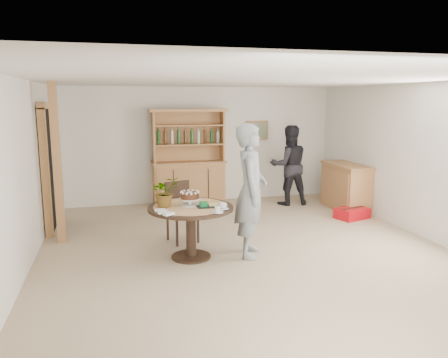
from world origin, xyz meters
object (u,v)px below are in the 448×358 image
(dining_table, at_px, (191,217))
(red_suitcase, at_px, (352,213))
(teen_boy, at_px, (251,191))
(sideboard, at_px, (346,187))
(dining_chair, at_px, (180,208))
(adult_person, at_px, (289,165))
(hutch, at_px, (189,173))

(dining_table, bearing_deg, red_suitcase, 21.42)
(dining_table, height_order, teen_boy, teen_boy)
(sideboard, xyz_separation_m, red_suitcase, (-0.24, -0.69, -0.37))
(dining_table, xyz_separation_m, dining_chair, (-0.02, 0.83, -0.07))
(dining_table, height_order, adult_person, adult_person)
(dining_chair, distance_m, red_suitcase, 3.42)
(adult_person, bearing_deg, teen_boy, 62.35)
(dining_chair, relative_size, adult_person, 0.56)
(hutch, relative_size, red_suitcase, 2.95)
(adult_person, relative_size, red_suitcase, 2.46)
(hutch, distance_m, sideboard, 3.29)
(teen_boy, xyz_separation_m, red_suitcase, (2.49, 1.41, -0.85))
(sideboard, xyz_separation_m, teen_boy, (-2.73, -2.10, 0.48))
(sideboard, distance_m, adult_person, 1.25)
(hutch, distance_m, dining_table, 3.28)
(dining_chair, relative_size, teen_boy, 0.50)
(hutch, relative_size, dining_chair, 2.16)
(adult_person, bearing_deg, dining_chair, 39.91)
(dining_table, height_order, red_suitcase, dining_table)
(sideboard, bearing_deg, red_suitcase, -109.28)
(sideboard, bearing_deg, hutch, 157.79)
(adult_person, bearing_deg, dining_table, 50.47)
(dining_chair, bearing_deg, sideboard, 2.04)
(hutch, xyz_separation_m, adult_person, (2.07, -0.55, 0.16))
(sideboard, relative_size, red_suitcase, 1.82)
(dining_chair, distance_m, teen_boy, 1.34)
(dining_chair, relative_size, red_suitcase, 1.37)
(teen_boy, height_order, adult_person, teen_boy)
(dining_table, bearing_deg, adult_person, 45.85)
(sideboard, relative_size, dining_table, 1.05)
(dining_chair, xyz_separation_m, adult_person, (2.63, 1.86, 0.31))
(teen_boy, bearing_deg, dining_chair, 62.73)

